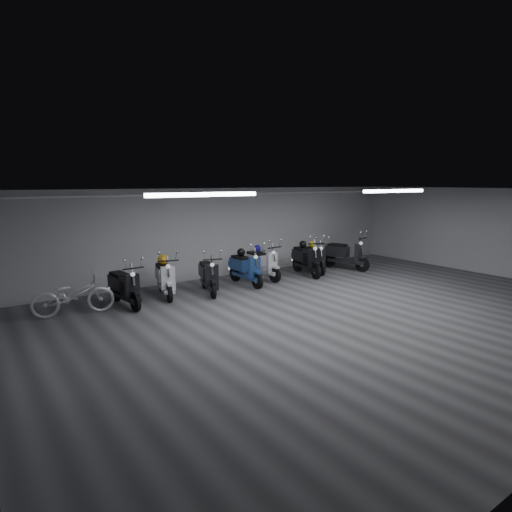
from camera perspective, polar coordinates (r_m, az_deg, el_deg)
floor at (r=10.10m, az=11.48°, el=-7.54°), size 14.00×10.00×0.01m
ceiling at (r=9.64m, az=12.05°, el=8.61°), size 14.00×10.00×0.01m
back_wall at (r=13.65m, az=-3.73°, el=3.21°), size 14.00×0.01×2.80m
right_wall at (r=15.60m, az=29.71°, el=2.77°), size 0.01×10.00×2.80m
fluor_strip_left at (r=8.59m, az=-7.01°, el=8.19°), size 2.40×0.18×0.08m
fluor_strip_right at (r=12.59m, az=18.10°, el=8.30°), size 2.40×0.18×0.08m
conduit at (r=13.49m, az=-3.60°, el=8.33°), size 13.60×0.05×0.05m
scooter_0 at (r=10.74m, az=-17.27°, el=-3.18°), size 0.74×1.76×1.28m
scooter_2 at (r=11.37m, az=-12.14°, el=-2.14°), size 0.98×1.85×1.31m
scooter_3 at (r=11.54m, az=-6.40°, el=-1.90°), size 1.05×1.80×1.27m
scooter_4 at (r=12.39m, az=-1.38°, el=-0.92°), size 0.60×1.78×1.32m
scooter_6 at (r=13.13m, az=0.84°, el=-0.30°), size 0.73×1.82×1.32m
scooter_7 at (r=13.78m, az=6.80°, el=0.25°), size 1.02×1.95×1.38m
scooter_8 at (r=14.31m, az=7.92°, el=0.37°), size 1.14×1.81×1.28m
scooter_9 at (r=14.89m, az=11.93°, el=0.87°), size 1.17×1.99×1.41m
bicycle at (r=10.47m, az=-23.35°, el=-4.30°), size 1.82×0.87×1.13m
helmet_0 at (r=13.96m, az=6.31°, el=1.57°), size 0.24×0.24×0.24m
helmet_1 at (r=13.27m, az=0.15°, el=1.01°), size 0.23×0.23×0.23m
helmet_2 at (r=14.48m, az=7.59°, el=1.56°), size 0.23×0.23×0.23m
helmet_3 at (r=12.55m, az=-2.01°, el=0.50°), size 0.24×0.24×0.24m
helmet_4 at (r=11.55m, az=-12.40°, el=-0.47°), size 0.28×0.28×0.28m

